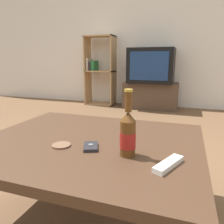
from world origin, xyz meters
TOP-DOWN VIEW (x-y plane):
  - ground_plane at (0.00, 0.00)m, footprint 12.00×12.00m
  - back_wall at (0.00, 3.02)m, footprint 8.00×0.05m
  - coffee_table at (0.00, 0.00)m, footprint 1.05×0.86m
  - tv_stand at (-0.14, 2.76)m, footprint 0.89×0.39m
  - television at (-0.14, 2.75)m, footprint 0.72×0.57m
  - bookshelf at (-1.10, 2.81)m, footprint 0.52×0.30m
  - beer_bottle at (0.22, -0.11)m, footprint 0.06×0.06m
  - cell_phone at (0.05, -0.09)m, footprint 0.09×0.12m
  - remote_control at (0.39, -0.16)m, footprint 0.10×0.16m
  - coaster at (-0.08, -0.12)m, footprint 0.08×0.08m

SIDE VIEW (x-z plane):
  - ground_plane at x=0.00m, z-range 0.00..0.00m
  - tv_stand at x=-0.14m, z-range 0.00..0.44m
  - coffee_table at x=0.00m, z-range 0.15..0.58m
  - coaster at x=-0.08m, z-range 0.42..0.43m
  - cell_phone at x=0.05m, z-range 0.42..0.44m
  - remote_control at x=0.39m, z-range 0.42..0.44m
  - beer_bottle at x=0.22m, z-range 0.38..0.65m
  - bookshelf at x=-1.10m, z-range 0.02..1.24m
  - television at x=-0.14m, z-range 0.44..0.99m
  - back_wall at x=0.00m, z-range 0.00..2.60m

